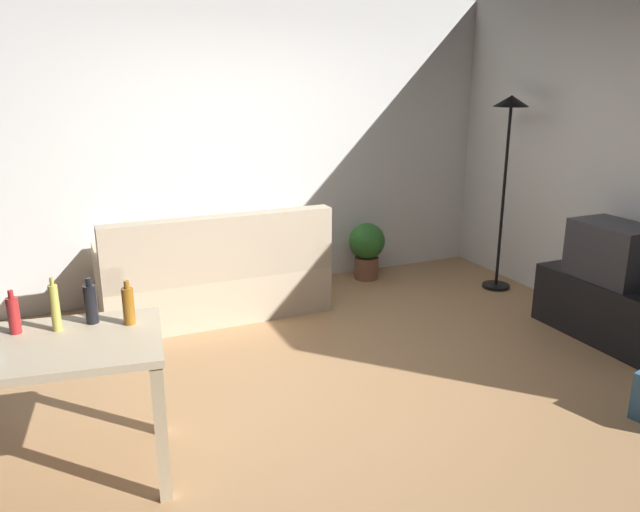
{
  "coord_description": "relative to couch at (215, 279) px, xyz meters",
  "views": [
    {
      "loc": [
        -1.62,
        -3.42,
        2.02
      ],
      "look_at": [
        0.1,
        0.5,
        0.75
      ],
      "focal_mm": 35.15,
      "sensor_mm": 36.0,
      "label": 1
    }
  ],
  "objects": [
    {
      "name": "tv_stand",
      "position": [
        2.66,
        -1.73,
        -0.07
      ],
      "size": [
        0.44,
        1.1,
        0.48
      ],
      "rotation": [
        0.0,
        0.0,
        1.57
      ],
      "color": "black",
      "rests_on": "ground_plane"
    },
    {
      "name": "torchiere_lamp",
      "position": [
        2.66,
        -0.44,
        1.11
      ],
      "size": [
        0.32,
        0.32,
        1.81
      ],
      "color": "black",
      "rests_on": "ground_plane"
    },
    {
      "name": "potted_plant",
      "position": [
        1.63,
        0.31,
        0.02
      ],
      "size": [
        0.36,
        0.36,
        0.57
      ],
      "color": "brown",
      "rests_on": "ground_plane"
    },
    {
      "name": "bottle_red",
      "position": [
        -1.44,
        -1.75,
        0.55
      ],
      "size": [
        0.06,
        0.06,
        0.23
      ],
      "color": "#AD2323",
      "rests_on": "desk"
    },
    {
      "name": "desk",
      "position": [
        -1.37,
        -1.93,
        0.34
      ],
      "size": [
        1.29,
        0.86,
        0.76
      ],
      "rotation": [
        0.0,
        0.0,
        -0.14
      ],
      "color": "#C6B28E",
      "rests_on": "ground_plane"
    },
    {
      "name": "couch",
      "position": [
        0.0,
        0.0,
        0.0
      ],
      "size": [
        1.87,
        0.84,
        0.92
      ],
      "rotation": [
        0.0,
        0.0,
        3.14
      ],
      "color": "beige",
      "rests_on": "ground_plane"
    },
    {
      "name": "bottle_dark",
      "position": [
        -1.08,
        -1.76,
        0.56
      ],
      "size": [
        0.06,
        0.06,
        0.24
      ],
      "color": "black",
      "rests_on": "desk"
    },
    {
      "name": "ground_plane",
      "position": [
        0.41,
        -1.59,
        -0.32
      ],
      "size": [
        5.2,
        4.4,
        0.02
      ],
      "primitive_type": "cube",
      "color": "tan"
    },
    {
      "name": "bottle_squat",
      "position": [
        -1.25,
        -1.79,
        0.58
      ],
      "size": [
        0.05,
        0.05,
        0.28
      ],
      "color": "#BCB24C",
      "rests_on": "desk"
    },
    {
      "name": "bottle_amber",
      "position": [
        -0.91,
        -1.85,
        0.56
      ],
      "size": [
        0.06,
        0.06,
        0.23
      ],
      "color": "#9E6019",
      "rests_on": "desk"
    },
    {
      "name": "tv",
      "position": [
        2.66,
        -1.73,
        0.39
      ],
      "size": [
        0.41,
        0.6,
        0.44
      ],
      "rotation": [
        0.0,
        0.0,
        1.57
      ],
      "color": "#2D2D33",
      "rests_on": "tv_stand"
    },
    {
      "name": "wall_rear",
      "position": [
        0.41,
        0.61,
        1.04
      ],
      "size": [
        5.2,
        0.1,
        2.7
      ],
      "primitive_type": "cube",
      "color": "white",
      "rests_on": "ground_plane"
    }
  ]
}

